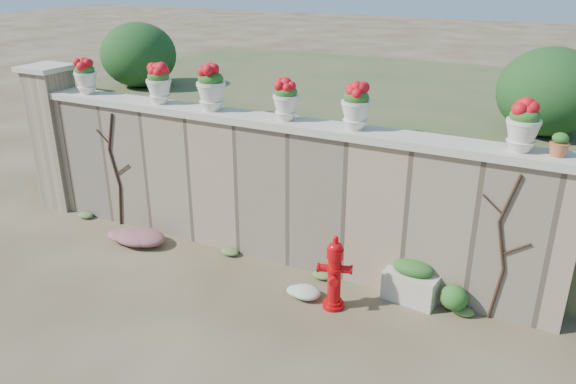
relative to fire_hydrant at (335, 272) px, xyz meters
The scene contains 21 objects.
ground 1.76m from the fire_hydrant, 146.12° to the right, with size 80.00×80.00×0.00m, color #483724.
stone_wall 1.72m from the fire_hydrant, 148.49° to the left, with size 8.00×0.40×2.00m, color gray.
wall_cap 2.26m from the fire_hydrant, 148.49° to the left, with size 8.10×0.52×0.10m, color beige.
gate_pillar 5.67m from the fire_hydrant, behind, with size 0.72×0.72×2.48m.
raised_fill 4.32m from the fire_hydrant, 109.04° to the left, with size 9.00×6.00×2.00m, color #384C23.
back_shrub_left 5.44m from the fire_hydrant, 155.89° to the left, with size 1.30×1.30×1.10m, color #143814.
back_shrub_right 3.53m from the fire_hydrant, 45.85° to the left, with size 1.30×1.30×1.10m, color #143814.
vine_left 4.15m from the fire_hydrant, behind, with size 0.60×0.04×1.91m.
vine_right 2.00m from the fire_hydrant, 19.29° to the left, with size 0.60×0.04×1.91m.
fire_hydrant is the anchor object (origin of this frame).
planter_box 1.05m from the fire_hydrant, 36.38° to the left, with size 0.72×0.47×0.57m.
green_shrub 1.39m from the fire_hydrant, 19.03° to the left, with size 0.56×0.50×0.53m, color #1E5119.
magenta_clump 3.49m from the fire_hydrant, behind, with size 1.02×0.68×0.27m, color #B92569.
white_flowers 0.63m from the fire_hydrant, behind, with size 0.51×0.41×0.19m, color white.
urn_pot_0 5.11m from the fire_hydrant, 169.58° to the left, with size 0.35×0.35×0.55m.
urn_pot_1 3.82m from the fire_hydrant, 165.03° to the left, with size 0.37×0.37×0.58m.
urn_pot_2 3.11m from the fire_hydrant, 159.42° to the left, with size 0.41×0.41×0.64m.
urn_pot_3 2.34m from the fire_hydrant, 142.25° to the left, with size 0.35×0.35×0.55m.
urn_pot_4 2.08m from the fire_hydrant, 98.67° to the left, with size 0.37×0.37×0.59m.
urn_pot_5 2.76m from the fire_hydrant, 25.21° to the left, with size 0.37×0.37×0.59m.
terracotta_pot 2.93m from the fire_hydrant, 21.20° to the left, with size 0.21×0.21×0.25m.
Camera 1 is at (3.60, -4.71, 4.08)m, focal length 35.00 mm.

